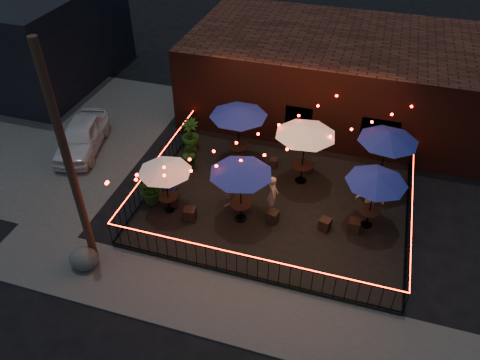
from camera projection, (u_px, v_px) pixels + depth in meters
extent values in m
plane|color=black|center=(262.00, 238.00, 17.16)|extent=(110.00, 110.00, 0.00)
cube|color=black|center=(275.00, 202.00, 18.60)|extent=(10.00, 8.00, 0.15)
cube|color=#413E3C|center=(236.00, 309.00, 14.72)|extent=(18.00, 2.50, 0.05)
cube|color=#413E3C|center=(47.00, 130.00, 22.89)|extent=(11.00, 12.00, 0.02)
cube|color=#35150E|center=(335.00, 75.00, 23.14)|extent=(14.00, 8.00, 4.00)
cube|color=black|center=(298.00, 127.00, 21.04)|extent=(1.20, 0.24, 2.20)
cube|color=black|center=(380.00, 130.00, 19.92)|extent=(1.60, 0.24, 1.20)
cylinder|color=#3B2618|center=(69.00, 166.00, 13.96)|extent=(0.26, 0.26, 8.00)
cube|color=black|center=(247.00, 275.00, 15.52)|extent=(10.00, 0.04, 0.04)
cube|color=black|center=(247.00, 256.00, 14.95)|extent=(10.00, 0.04, 0.04)
cube|color=red|center=(247.00, 256.00, 14.93)|extent=(10.00, 0.03, 0.02)
cube|color=black|center=(160.00, 176.00, 19.65)|extent=(0.04, 8.00, 0.04)
cube|color=black|center=(157.00, 159.00, 19.08)|extent=(0.04, 8.00, 0.04)
cube|color=red|center=(157.00, 158.00, 19.06)|extent=(0.03, 8.00, 0.02)
cube|color=black|center=(406.00, 225.00, 17.36)|extent=(0.04, 8.00, 0.04)
cube|color=black|center=(412.00, 207.00, 16.78)|extent=(0.04, 8.00, 0.04)
cube|color=red|center=(412.00, 206.00, 16.77)|extent=(0.03, 8.00, 0.02)
cylinder|color=black|center=(170.00, 210.00, 18.14)|extent=(0.40, 0.40, 0.03)
cylinder|color=black|center=(169.00, 203.00, 17.93)|extent=(0.05, 0.05, 0.65)
cylinder|color=black|center=(168.00, 197.00, 17.72)|extent=(0.73, 0.73, 0.04)
cylinder|color=black|center=(167.00, 188.00, 17.46)|extent=(0.04, 0.04, 2.18)
cone|color=white|center=(164.00, 168.00, 16.87)|extent=(2.36, 2.36, 0.32)
cylinder|color=black|center=(239.00, 160.00, 20.65)|extent=(0.49, 0.49, 0.03)
cylinder|color=black|center=(239.00, 153.00, 20.41)|extent=(0.07, 0.07, 0.80)
cylinder|color=black|center=(239.00, 145.00, 20.15)|extent=(0.89, 0.89, 0.04)
cylinder|color=black|center=(239.00, 136.00, 19.83)|extent=(0.05, 0.05, 2.66)
cone|color=navy|center=(239.00, 112.00, 19.11)|extent=(3.20, 3.20, 0.39)
cylinder|color=black|center=(241.00, 218.00, 17.75)|extent=(0.46, 0.46, 0.03)
cylinder|color=black|center=(241.00, 211.00, 17.51)|extent=(0.06, 0.06, 0.75)
cylinder|color=black|center=(241.00, 204.00, 17.27)|extent=(0.84, 0.84, 0.04)
cylinder|color=black|center=(241.00, 194.00, 16.97)|extent=(0.05, 0.05, 2.51)
cone|color=navy|center=(241.00, 170.00, 16.28)|extent=(2.57, 2.57, 0.37)
cylinder|color=black|center=(301.00, 180.00, 19.56)|extent=(0.49, 0.49, 0.03)
cylinder|color=black|center=(301.00, 173.00, 19.31)|extent=(0.07, 0.07, 0.79)
cylinder|color=black|center=(302.00, 165.00, 19.06)|extent=(0.88, 0.88, 0.04)
cylinder|color=black|center=(303.00, 155.00, 18.74)|extent=(0.05, 0.05, 2.65)
cone|color=white|center=(306.00, 130.00, 18.01)|extent=(2.98, 2.98, 0.39)
cylinder|color=black|center=(366.00, 225.00, 17.48)|extent=(0.43, 0.43, 0.03)
cylinder|color=black|center=(368.00, 218.00, 17.26)|extent=(0.06, 0.06, 0.71)
cylinder|color=black|center=(370.00, 211.00, 17.04)|extent=(0.79, 0.79, 0.04)
cylinder|color=black|center=(372.00, 201.00, 16.75)|extent=(0.04, 0.04, 2.37)
cone|color=navy|center=(377.00, 179.00, 16.10)|extent=(2.28, 2.28, 0.35)
cylinder|color=black|center=(377.00, 185.00, 19.30)|extent=(0.47, 0.47, 0.03)
cylinder|color=black|center=(379.00, 178.00, 19.07)|extent=(0.06, 0.06, 0.77)
cylinder|color=black|center=(381.00, 170.00, 18.82)|extent=(0.85, 0.85, 0.04)
cylinder|color=black|center=(383.00, 161.00, 18.51)|extent=(0.05, 0.05, 2.56)
cone|color=navy|center=(389.00, 137.00, 17.81)|extent=(2.85, 2.85, 0.37)
cube|color=black|center=(173.00, 200.00, 18.23)|extent=(0.55, 0.55, 0.51)
cube|color=black|center=(190.00, 214.00, 17.58)|extent=(0.51, 0.51, 0.51)
cube|color=black|center=(191.00, 153.00, 20.70)|extent=(0.44, 0.44, 0.47)
cube|color=black|center=(237.00, 159.00, 20.30)|extent=(0.55, 0.55, 0.52)
cube|color=black|center=(242.00, 204.00, 18.02)|extent=(0.53, 0.53, 0.51)
cube|color=black|center=(273.00, 216.00, 17.52)|extent=(0.46, 0.46, 0.46)
cube|color=black|center=(273.00, 163.00, 20.21)|extent=(0.37, 0.37, 0.40)
cube|color=black|center=(309.00, 167.00, 19.98)|extent=(0.35, 0.35, 0.41)
cube|color=black|center=(325.00, 224.00, 17.19)|extent=(0.49, 0.49, 0.46)
cube|color=black|center=(354.00, 226.00, 17.12)|extent=(0.42, 0.42, 0.49)
cube|color=black|center=(359.00, 179.00, 19.26)|extent=(0.52, 0.52, 0.49)
cube|color=black|center=(385.00, 177.00, 19.41)|extent=(0.41, 0.41, 0.44)
imported|color=#DAA797|center=(273.00, 195.00, 17.56)|extent=(0.53, 0.69, 1.67)
imported|color=tan|center=(226.00, 185.00, 17.88)|extent=(0.78, 0.96, 1.85)
imported|color=beige|center=(370.00, 196.00, 17.53)|extent=(1.07, 0.64, 1.63)
imported|color=#16390C|center=(152.00, 188.00, 18.15)|extent=(1.51, 1.43, 1.33)
imported|color=#14330C|center=(190.00, 154.00, 19.97)|extent=(0.80, 0.70, 1.25)
imported|color=#193A11|center=(190.00, 134.00, 21.05)|extent=(0.85, 0.85, 1.43)
cube|color=blue|center=(168.00, 180.00, 18.97)|extent=(0.61, 0.44, 0.79)
cube|color=silver|center=(167.00, 172.00, 18.71)|extent=(0.65, 0.48, 0.05)
ellipsoid|color=#40403C|center=(84.00, 259.00, 15.89)|extent=(1.02, 0.89, 0.75)
imported|color=silver|center=(82.00, 136.00, 21.19)|extent=(2.64, 4.43, 1.41)
imported|color=#A1A2A9|center=(55.00, 76.00, 25.60)|extent=(2.09, 5.22, 1.69)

